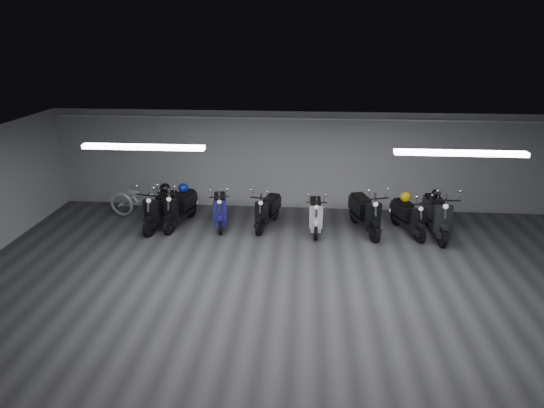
# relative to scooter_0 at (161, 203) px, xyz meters

# --- Properties ---
(floor) EXTENTS (14.00, 10.00, 0.01)m
(floor) POSITION_rel_scooter_0_xyz_m (3.56, -3.31, -0.68)
(floor) COLOR #37373A
(floor) RESTS_ON ground
(ceiling) EXTENTS (14.00, 10.00, 0.01)m
(ceiling) POSITION_rel_scooter_0_xyz_m (3.56, -3.31, 2.13)
(ceiling) COLOR gray
(ceiling) RESTS_ON ground
(back_wall) EXTENTS (14.00, 0.01, 2.80)m
(back_wall) POSITION_rel_scooter_0_xyz_m (3.56, 1.69, 0.72)
(back_wall) COLOR #A4A4A7
(back_wall) RESTS_ON ground
(fluor_strip_left) EXTENTS (2.40, 0.18, 0.08)m
(fluor_strip_left) POSITION_rel_scooter_0_xyz_m (0.56, -2.31, 2.06)
(fluor_strip_left) COLOR white
(fluor_strip_left) RESTS_ON ceiling
(fluor_strip_right) EXTENTS (2.40, 0.18, 0.08)m
(fluor_strip_right) POSITION_rel_scooter_0_xyz_m (6.56, -2.31, 2.06)
(fluor_strip_right) COLOR white
(fluor_strip_right) RESTS_ON ceiling
(conduit) EXTENTS (13.60, 0.05, 0.05)m
(conduit) POSITION_rel_scooter_0_xyz_m (3.56, 1.61, 1.94)
(conduit) COLOR white
(conduit) RESTS_ON back_wall
(scooter_0) EXTENTS (1.04, 1.91, 1.35)m
(scooter_0) POSITION_rel_scooter_0_xyz_m (0.00, 0.00, 0.00)
(scooter_0) COLOR black
(scooter_0) RESTS_ON floor
(scooter_1) EXTENTS (0.98, 1.90, 1.35)m
(scooter_1) POSITION_rel_scooter_0_xyz_m (0.45, 0.16, -0.00)
(scooter_1) COLOR black
(scooter_1) RESTS_ON floor
(scooter_4) EXTENTS (0.85, 1.74, 1.24)m
(scooter_4) POSITION_rel_scooter_0_xyz_m (1.50, 0.22, -0.06)
(scooter_4) COLOR navy
(scooter_4) RESTS_ON floor
(scooter_5) EXTENTS (0.99, 1.75, 1.23)m
(scooter_5) POSITION_rel_scooter_0_xyz_m (2.75, 0.22, -0.06)
(scooter_5) COLOR black
(scooter_5) RESTS_ON floor
(scooter_6) EXTENTS (0.57, 1.64, 1.22)m
(scooter_6) POSITION_rel_scooter_0_xyz_m (4.00, 0.09, -0.07)
(scooter_6) COLOR silver
(scooter_6) RESTS_ON floor
(scooter_7) EXTENTS (1.15, 1.98, 1.40)m
(scooter_7) POSITION_rel_scooter_0_xyz_m (5.25, 0.11, 0.02)
(scooter_7) COLOR black
(scooter_7) RESTS_ON floor
(scooter_8) EXTENTS (1.09, 1.77, 1.25)m
(scooter_8) POSITION_rel_scooter_0_xyz_m (6.34, 0.10, -0.05)
(scooter_8) COLOR black
(scooter_8) RESTS_ON floor
(scooter_9) EXTENTS (0.68, 1.97, 1.46)m
(scooter_9) POSITION_rel_scooter_0_xyz_m (7.00, 0.03, 0.05)
(scooter_9) COLOR black
(scooter_9) RESTS_ON floor
(bicycle) EXTENTS (2.06, 0.98, 1.28)m
(bicycle) POSITION_rel_scooter_0_xyz_m (-0.70, 0.60, -0.04)
(bicycle) COLOR silver
(bicycle) RESTS_ON floor
(helmet_0) EXTENTS (0.29, 0.29, 0.29)m
(helmet_0) POSITION_rel_scooter_0_xyz_m (0.06, 0.24, 0.31)
(helmet_0) COLOR black
(helmet_0) RESTS_ON scooter_0
(helmet_1) EXTENTS (0.26, 0.26, 0.26)m
(helmet_1) POSITION_rel_scooter_0_xyz_m (0.50, 0.41, 0.29)
(helmet_1) COLOR navy
(helmet_1) RESTS_ON scooter_1
(helmet_2) EXTENTS (0.26, 0.26, 0.26)m
(helmet_2) POSITION_rel_scooter_0_xyz_m (6.26, 0.32, 0.23)
(helmet_2) COLOR yellow
(helmet_2) RESTS_ON scooter_8
(helmet_3) EXTENTS (0.23, 0.23, 0.23)m
(helmet_3) POSITION_rel_scooter_0_xyz_m (7.00, 0.30, 0.34)
(helmet_3) COLOR black
(helmet_3) RESTS_ON scooter_9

